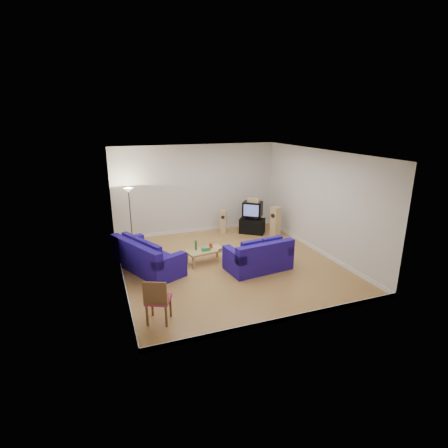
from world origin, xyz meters
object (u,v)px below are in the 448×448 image
object	(u,v)px
sofa_loveseat	(259,258)
tv_stand	(252,226)
coffee_table	(206,252)
sofa_three_seat	(146,259)
television	(253,209)

from	to	relation	value
sofa_loveseat	tv_stand	world-z (taller)	sofa_loveseat
sofa_loveseat	coffee_table	size ratio (longest dim) A/B	1.58
sofa_three_seat	tv_stand	xyz separation A→B (m)	(4.14, 1.92, -0.05)
coffee_table	tv_stand	world-z (taller)	tv_stand
tv_stand	television	distance (m)	0.64
sofa_three_seat	sofa_loveseat	size ratio (longest dim) A/B	1.33
tv_stand	television	bearing A→B (deg)	100.20
coffee_table	tv_stand	bearing A→B (deg)	39.70
sofa_three_seat	television	xyz separation A→B (m)	(4.15, 1.93, 0.59)
sofa_three_seat	sofa_loveseat	bearing A→B (deg)	45.13
sofa_loveseat	coffee_table	xyz separation A→B (m)	(-1.26, 0.98, 0.01)
sofa_loveseat	coffee_table	distance (m)	1.60
coffee_table	television	distance (m)	3.23
sofa_three_seat	television	bearing A→B (deg)	90.12
coffee_table	television	bearing A→B (deg)	39.83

